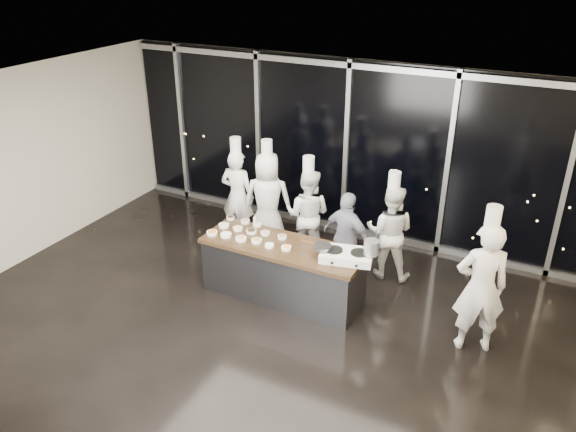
# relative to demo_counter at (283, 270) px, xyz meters

# --- Properties ---
(ground) EXTENTS (9.00, 9.00, 0.00)m
(ground) POSITION_rel_demo_counter_xyz_m (0.00, -0.90, -0.45)
(ground) COLOR black
(ground) RESTS_ON ground
(room_shell) EXTENTS (9.02, 7.02, 3.21)m
(room_shell) POSITION_rel_demo_counter_xyz_m (0.18, -0.90, 1.79)
(room_shell) COLOR beige
(room_shell) RESTS_ON ground
(window_wall) EXTENTS (8.90, 0.11, 3.20)m
(window_wall) POSITION_rel_demo_counter_xyz_m (0.00, 2.53, 1.14)
(window_wall) COLOR black
(window_wall) RESTS_ON ground
(demo_counter) EXTENTS (2.46, 0.86, 0.90)m
(demo_counter) POSITION_rel_demo_counter_xyz_m (0.00, 0.00, 0.00)
(demo_counter) COLOR #38383D
(demo_counter) RESTS_ON ground
(stove) EXTENTS (0.81, 0.60, 0.14)m
(stove) POSITION_rel_demo_counter_xyz_m (1.00, 0.02, 0.51)
(stove) COLOR silver
(stove) RESTS_ON demo_counter
(frying_pan) EXTENTS (0.48, 0.32, 0.04)m
(frying_pan) POSITION_rel_demo_counter_xyz_m (0.66, -0.06, 0.61)
(frying_pan) COLOR gray
(frying_pan) RESTS_ON stove
(stock_pot) EXTENTS (0.25, 0.25, 0.21)m
(stock_pot) POSITION_rel_demo_counter_xyz_m (1.34, 0.09, 0.69)
(stock_pot) COLOR #A5A5A7
(stock_pot) RESTS_ON stove
(prep_bowls) EXTENTS (1.39, 0.72, 0.05)m
(prep_bowls) POSITION_rel_demo_counter_xyz_m (-0.65, 0.04, 0.47)
(prep_bowls) COLOR white
(prep_bowls) RESTS_ON demo_counter
(squeeze_bottle) EXTENTS (0.06, 0.06, 0.21)m
(squeeze_bottle) POSITION_rel_demo_counter_xyz_m (-0.65, 0.32, 0.55)
(squeeze_bottle) COLOR silver
(squeeze_bottle) RESTS_ON demo_counter
(chef_far_left) EXTENTS (0.66, 0.46, 1.96)m
(chef_far_left) POSITION_rel_demo_counter_xyz_m (-1.57, 1.29, 0.43)
(chef_far_left) COLOR white
(chef_far_left) RESTS_ON ground
(chef_left) EXTENTS (1.00, 0.82, 1.99)m
(chef_left) POSITION_rel_demo_counter_xyz_m (-0.98, 1.33, 0.44)
(chef_left) COLOR white
(chef_left) RESTS_ON ground
(chef_center) EXTENTS (0.87, 0.72, 1.85)m
(chef_center) POSITION_rel_demo_counter_xyz_m (-0.18, 1.27, 0.37)
(chef_center) COLOR white
(chef_center) RESTS_ON ground
(guest) EXTENTS (0.95, 0.60, 1.51)m
(guest) POSITION_rel_demo_counter_xyz_m (0.68, 0.89, 0.30)
(guest) COLOR #131534
(guest) RESTS_ON ground
(chef_right) EXTENTS (0.85, 0.71, 1.82)m
(chef_right) POSITION_rel_demo_counter_xyz_m (1.25, 1.31, 0.35)
(chef_right) COLOR white
(chef_right) RESTS_ON ground
(chef_side) EXTENTS (0.80, 0.68, 2.10)m
(chef_side) POSITION_rel_demo_counter_xyz_m (2.84, 0.07, 0.50)
(chef_side) COLOR white
(chef_side) RESTS_ON ground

